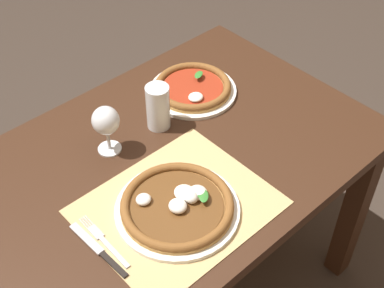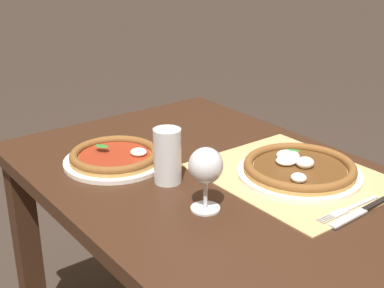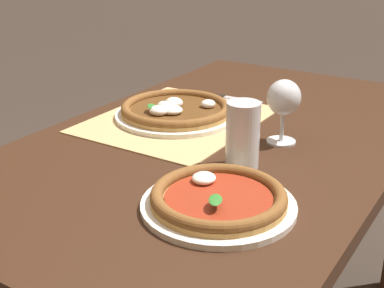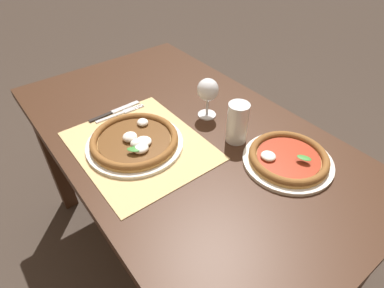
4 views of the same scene
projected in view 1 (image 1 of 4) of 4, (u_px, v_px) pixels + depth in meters
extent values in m
cube|color=#382114|center=(147.00, 174.00, 1.52)|extent=(1.40, 0.82, 0.04)
cube|color=#382114|center=(354.00, 210.00, 1.90)|extent=(0.07, 0.07, 0.70)
cube|color=#382114|center=(216.00, 116.00, 2.28)|extent=(0.07, 0.07, 0.70)
cube|color=tan|center=(177.00, 207.00, 1.41)|extent=(0.48, 0.40, 0.00)
cylinder|color=silver|center=(177.00, 210.00, 1.39)|extent=(0.33, 0.33, 0.01)
cylinder|color=tan|center=(177.00, 207.00, 1.38)|extent=(0.30, 0.30, 0.01)
torus|color=brown|center=(177.00, 204.00, 1.38)|extent=(0.30, 0.30, 0.02)
cylinder|color=brown|center=(177.00, 205.00, 1.38)|extent=(0.24, 0.24, 0.00)
ellipsoid|color=white|center=(178.00, 206.00, 1.36)|extent=(0.05, 0.05, 0.03)
ellipsoid|color=white|center=(144.00, 199.00, 1.38)|extent=(0.04, 0.04, 0.02)
ellipsoid|color=white|center=(185.00, 193.00, 1.40)|extent=(0.05, 0.06, 0.02)
ellipsoid|color=white|center=(198.00, 193.00, 1.40)|extent=(0.05, 0.05, 0.03)
ellipsoid|color=white|center=(190.00, 198.00, 1.38)|extent=(0.04, 0.04, 0.03)
ellipsoid|color=#337A2D|center=(200.00, 194.00, 1.38)|extent=(0.05, 0.05, 0.00)
ellipsoid|color=#337A2D|center=(204.00, 196.00, 1.38)|extent=(0.05, 0.05, 0.00)
cylinder|color=silver|center=(193.00, 91.00, 1.76)|extent=(0.29, 0.29, 0.01)
cylinder|color=tan|center=(193.00, 88.00, 1.75)|extent=(0.25, 0.25, 0.01)
torus|color=brown|center=(193.00, 86.00, 1.75)|extent=(0.25, 0.25, 0.02)
cylinder|color=maroon|center=(193.00, 87.00, 1.75)|extent=(0.20, 0.20, 0.00)
ellipsoid|color=white|center=(196.00, 97.00, 1.70)|extent=(0.05, 0.05, 0.02)
ellipsoid|color=#337A2D|center=(199.00, 75.00, 1.77)|extent=(0.05, 0.04, 0.00)
cylinder|color=silver|center=(110.00, 149.00, 1.57)|extent=(0.07, 0.07, 0.00)
cylinder|color=silver|center=(109.00, 140.00, 1.54)|extent=(0.01, 0.01, 0.06)
ellipsoid|color=silver|center=(106.00, 120.00, 1.49)|extent=(0.08, 0.08, 0.08)
ellipsoid|color=#AD5B14|center=(106.00, 123.00, 1.50)|extent=(0.07, 0.07, 0.05)
cylinder|color=silver|center=(158.00, 107.00, 1.60)|extent=(0.07, 0.07, 0.15)
cylinder|color=black|center=(158.00, 111.00, 1.61)|extent=(0.07, 0.07, 0.12)
cylinder|color=silver|center=(157.00, 93.00, 1.56)|extent=(0.07, 0.07, 0.02)
cube|color=#B7B7BC|center=(114.00, 252.00, 1.30)|extent=(0.01, 0.12, 0.00)
cube|color=#B7B7BC|center=(96.00, 232.00, 1.34)|extent=(0.02, 0.05, 0.00)
cylinder|color=#B7B7BC|center=(90.00, 220.00, 1.37)|extent=(0.00, 0.04, 0.00)
cylinder|color=#B7B7BC|center=(88.00, 221.00, 1.37)|extent=(0.00, 0.04, 0.00)
cylinder|color=#B7B7BC|center=(86.00, 223.00, 1.37)|extent=(0.00, 0.04, 0.00)
cylinder|color=#B7B7BC|center=(84.00, 224.00, 1.36)|extent=(0.00, 0.04, 0.00)
cube|color=black|center=(114.00, 264.00, 1.27)|extent=(0.02, 0.10, 0.01)
cube|color=#B7B7BC|center=(87.00, 238.00, 1.33)|extent=(0.02, 0.12, 0.00)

